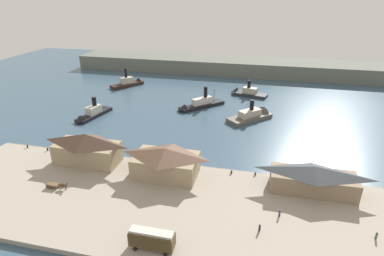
% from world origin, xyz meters
% --- Properties ---
extents(ground_plane, '(320.00, 320.00, 0.00)m').
position_xyz_m(ground_plane, '(0.00, 0.00, 0.00)').
color(ground_plane, '#385166').
extents(quay_promenade, '(110.00, 36.00, 1.20)m').
position_xyz_m(quay_promenade, '(0.00, -22.00, 0.60)').
color(quay_promenade, '#9E9384').
rests_on(quay_promenade, ground).
extents(seawall_edge, '(110.00, 0.80, 1.00)m').
position_xyz_m(seawall_edge, '(0.00, -3.60, 0.50)').
color(seawall_edge, gray).
rests_on(seawall_edge, ground).
extents(ferry_shed_customs_shed, '(18.11, 8.60, 8.81)m').
position_xyz_m(ferry_shed_customs_shed, '(-22.85, -8.78, 5.67)').
color(ferry_shed_customs_shed, '#998466').
rests_on(ferry_shed_customs_shed, quay_promenade).
extents(ferry_shed_east_terminal, '(16.88, 10.52, 7.78)m').
position_xyz_m(ferry_shed_east_terminal, '(0.64, -9.98, 5.14)').
color(ferry_shed_east_terminal, '#998466').
rests_on(ferry_shed_east_terminal, quay_promenade).
extents(ferry_shed_central_terminal, '(20.43, 7.83, 6.83)m').
position_xyz_m(ferry_shed_central_terminal, '(37.50, -8.88, 4.66)').
color(ferry_shed_central_terminal, '#847056').
rests_on(ferry_shed_central_terminal, quay_promenade).
extents(street_tram, '(8.63, 2.94, 4.18)m').
position_xyz_m(street_tram, '(5.98, -35.61, 3.65)').
color(street_tram, '#4C381E').
rests_on(street_tram, quay_promenade).
extents(horse_cart, '(5.92, 1.60, 1.87)m').
position_xyz_m(horse_cart, '(-23.89, -22.19, 2.12)').
color(horse_cart, brown).
rests_on(horse_cart, quay_promenade).
extents(pedestrian_walking_west, '(0.43, 0.43, 1.73)m').
position_xyz_m(pedestrian_walking_west, '(48.17, -23.12, 1.99)').
color(pedestrian_walking_west, '#3D4C42').
rests_on(pedestrian_walking_west, quay_promenade).
extents(pedestrian_near_east_shed, '(0.44, 0.44, 1.77)m').
position_xyz_m(pedestrian_near_east_shed, '(29.68, -20.48, 2.01)').
color(pedestrian_near_east_shed, '#33384C').
rests_on(pedestrian_near_east_shed, quay_promenade).
extents(pedestrian_near_cart, '(0.44, 0.44, 1.77)m').
position_xyz_m(pedestrian_near_cart, '(25.64, -26.11, 2.01)').
color(pedestrian_near_cart, '#232328').
rests_on(pedestrian_near_cart, quay_promenade).
extents(mooring_post_east, '(0.44, 0.44, 0.90)m').
position_xyz_m(mooring_post_east, '(-38.68, -5.42, 1.65)').
color(mooring_post_east, black).
rests_on(mooring_post_east, quay_promenade).
extents(mooring_post_center_west, '(0.44, 0.44, 0.90)m').
position_xyz_m(mooring_post_center_west, '(17.50, -5.52, 1.65)').
color(mooring_post_center_west, black).
rests_on(mooring_post_center_west, quay_promenade).
extents(mooring_post_west, '(0.44, 0.44, 0.90)m').
position_xyz_m(mooring_post_west, '(-46.03, -5.10, 1.65)').
color(mooring_post_west, black).
rests_on(mooring_post_west, quay_promenade).
extents(mooring_post_center_east, '(0.44, 0.44, 0.90)m').
position_xyz_m(mooring_post_center_east, '(23.75, -4.83, 1.65)').
color(mooring_post_center_east, black).
rests_on(mooring_post_center_east, quay_promenade).
extents(ferry_moored_east, '(18.92, 19.63, 10.07)m').
position_xyz_m(ferry_moored_east, '(-2.85, 44.82, 1.41)').
color(ferry_moored_east, black).
rests_on(ferry_moored_east, ground).
extents(ferry_approaching_west, '(14.83, 18.29, 10.73)m').
position_xyz_m(ferry_approaching_west, '(-44.19, 70.21, 1.49)').
color(ferry_approaching_west, black).
rests_on(ferry_approaching_west, ground).
extents(ferry_outer_harbor, '(7.97, 19.03, 9.03)m').
position_xyz_m(ferry_outer_harbor, '(-41.12, 24.48, 1.47)').
color(ferry_outer_harbor, black).
rests_on(ferry_outer_harbor, ground).
extents(ferry_departing_north, '(18.26, 18.64, 10.11)m').
position_xyz_m(ferry_departing_north, '(21.36, 38.61, 1.33)').
color(ferry_departing_north, '#514C47').
rests_on(ferry_departing_north, ground).
extents(ferry_approaching_east, '(18.11, 9.12, 9.31)m').
position_xyz_m(ferry_approaching_east, '(15.51, 67.15, 1.30)').
color(ferry_approaching_east, '#23282D').
rests_on(ferry_approaching_east, ground).
extents(far_headland, '(180.00, 24.00, 8.00)m').
position_xyz_m(far_headland, '(0.00, 110.00, 4.00)').
color(far_headland, '#60665B').
rests_on(far_headland, ground).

